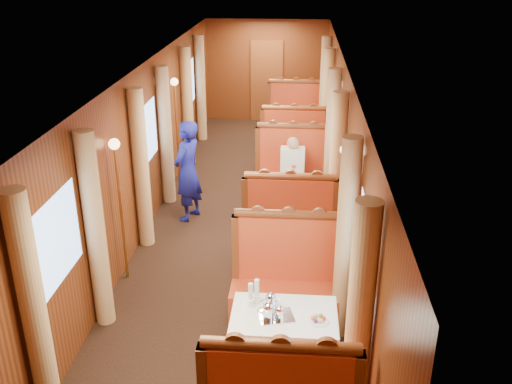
# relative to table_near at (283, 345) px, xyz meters

# --- Properties ---
(floor) EXTENTS (3.00, 12.00, 0.01)m
(floor) POSITION_rel_table_near_xyz_m (-0.75, 3.50, -0.38)
(floor) COLOR black
(floor) RESTS_ON ground
(ceiling) EXTENTS (3.00, 12.00, 0.01)m
(ceiling) POSITION_rel_table_near_xyz_m (-0.75, 3.50, 2.12)
(ceiling) COLOR silver
(ceiling) RESTS_ON wall_left
(wall_far) EXTENTS (3.00, 0.01, 2.50)m
(wall_far) POSITION_rel_table_near_xyz_m (-0.75, 9.50, 0.88)
(wall_far) COLOR brown
(wall_far) RESTS_ON floor
(wall_left) EXTENTS (0.01, 12.00, 2.50)m
(wall_left) POSITION_rel_table_near_xyz_m (-2.25, 3.50, 0.88)
(wall_left) COLOR brown
(wall_left) RESTS_ON floor
(wall_right) EXTENTS (0.01, 12.00, 2.50)m
(wall_right) POSITION_rel_table_near_xyz_m (0.75, 3.50, 0.88)
(wall_right) COLOR brown
(wall_right) RESTS_ON floor
(doorway_far) EXTENTS (0.80, 0.04, 2.00)m
(doorway_far) POSITION_rel_table_near_xyz_m (-0.75, 9.47, 0.62)
(doorway_far) COLOR brown
(doorway_far) RESTS_ON floor
(table_near) EXTENTS (1.05, 0.72, 0.75)m
(table_near) POSITION_rel_table_near_xyz_m (0.00, 0.00, 0.00)
(table_near) COLOR white
(table_near) RESTS_ON floor
(banquette_near_aft) EXTENTS (1.30, 0.55, 1.34)m
(banquette_near_aft) POSITION_rel_table_near_xyz_m (0.00, 1.01, 0.05)
(banquette_near_aft) COLOR #B31C13
(banquette_near_aft) RESTS_ON floor
(table_mid) EXTENTS (1.05, 0.72, 0.75)m
(table_mid) POSITION_rel_table_near_xyz_m (0.00, 3.50, 0.00)
(table_mid) COLOR white
(table_mid) RESTS_ON floor
(banquette_mid_fwd) EXTENTS (1.30, 0.55, 1.34)m
(banquette_mid_fwd) POSITION_rel_table_near_xyz_m (0.00, 2.49, 0.05)
(banquette_mid_fwd) COLOR #B31C13
(banquette_mid_fwd) RESTS_ON floor
(banquette_mid_aft) EXTENTS (1.30, 0.55, 1.34)m
(banquette_mid_aft) POSITION_rel_table_near_xyz_m (0.00, 4.51, 0.05)
(banquette_mid_aft) COLOR #B31C13
(banquette_mid_aft) RESTS_ON floor
(table_far) EXTENTS (1.05, 0.72, 0.75)m
(table_far) POSITION_rel_table_near_xyz_m (0.00, 7.00, 0.00)
(table_far) COLOR white
(table_far) RESTS_ON floor
(banquette_far_fwd) EXTENTS (1.30, 0.55, 1.34)m
(banquette_far_fwd) POSITION_rel_table_near_xyz_m (0.00, 5.99, 0.05)
(banquette_far_fwd) COLOR #B31C13
(banquette_far_fwd) RESTS_ON floor
(banquette_far_aft) EXTENTS (1.30, 0.55, 1.34)m
(banquette_far_aft) POSITION_rel_table_near_xyz_m (0.00, 8.01, 0.05)
(banquette_far_aft) COLOR #B31C13
(banquette_far_aft) RESTS_ON floor
(tea_tray) EXTENTS (0.39, 0.34, 0.01)m
(tea_tray) POSITION_rel_table_near_xyz_m (-0.08, -0.05, 0.38)
(tea_tray) COLOR silver
(tea_tray) RESTS_ON table_near
(teapot_left) EXTENTS (0.21, 0.17, 0.15)m
(teapot_left) POSITION_rel_table_near_xyz_m (-0.15, -0.10, 0.45)
(teapot_left) COLOR silver
(teapot_left) RESTS_ON tea_tray
(teapot_right) EXTENTS (0.17, 0.14, 0.12)m
(teapot_right) POSITION_rel_table_near_xyz_m (-0.04, -0.10, 0.43)
(teapot_right) COLOR silver
(teapot_right) RESTS_ON tea_tray
(teapot_back) EXTENTS (0.19, 0.16, 0.14)m
(teapot_back) POSITION_rel_table_near_xyz_m (-0.14, 0.09, 0.44)
(teapot_back) COLOR silver
(teapot_back) RESTS_ON tea_tray
(fruit_plate) EXTENTS (0.21, 0.21, 0.05)m
(fruit_plate) POSITION_rel_table_near_xyz_m (0.33, -0.09, 0.39)
(fruit_plate) COLOR white
(fruit_plate) RESTS_ON table_near
(cup_inboard) EXTENTS (0.08, 0.08, 0.26)m
(cup_inboard) POSITION_rel_table_near_xyz_m (-0.34, 0.11, 0.48)
(cup_inboard) COLOR white
(cup_inboard) RESTS_ON table_near
(cup_outboard) EXTENTS (0.08, 0.08, 0.26)m
(cup_outboard) POSITION_rel_table_near_xyz_m (-0.29, 0.19, 0.48)
(cup_outboard) COLOR white
(cup_outboard) RESTS_ON table_near
(rose_vase_mid) EXTENTS (0.06, 0.06, 0.36)m
(rose_vase_mid) POSITION_rel_table_near_xyz_m (0.03, 3.53, 0.55)
(rose_vase_mid) COLOR silver
(rose_vase_mid) RESTS_ON table_mid
(rose_vase_far) EXTENTS (0.06, 0.06, 0.36)m
(rose_vase_far) POSITION_rel_table_near_xyz_m (0.02, 7.02, 0.55)
(rose_vase_far) COLOR silver
(rose_vase_far) RESTS_ON table_far
(window_left_near) EXTENTS (0.01, 1.20, 0.90)m
(window_left_near) POSITION_rel_table_near_xyz_m (-2.24, 0.00, 1.07)
(window_left_near) COLOR #82ADE2
(window_left_near) RESTS_ON wall_left
(curtain_left_near_a) EXTENTS (0.22, 0.22, 2.35)m
(curtain_left_near_a) POSITION_rel_table_near_xyz_m (-2.13, -0.78, 0.80)
(curtain_left_near_a) COLOR tan
(curtain_left_near_a) RESTS_ON floor
(curtain_left_near_b) EXTENTS (0.22, 0.22, 2.35)m
(curtain_left_near_b) POSITION_rel_table_near_xyz_m (-2.13, 0.78, 0.80)
(curtain_left_near_b) COLOR tan
(curtain_left_near_b) RESTS_ON floor
(window_right_near) EXTENTS (0.01, 1.20, 0.90)m
(window_right_near) POSITION_rel_table_near_xyz_m (0.74, 0.00, 1.07)
(window_right_near) COLOR #82ADE2
(window_right_near) RESTS_ON wall_right
(curtain_right_near_a) EXTENTS (0.22, 0.22, 2.35)m
(curtain_right_near_a) POSITION_rel_table_near_xyz_m (0.63, -0.78, 0.80)
(curtain_right_near_a) COLOR tan
(curtain_right_near_a) RESTS_ON floor
(curtain_right_near_b) EXTENTS (0.22, 0.22, 2.35)m
(curtain_right_near_b) POSITION_rel_table_near_xyz_m (0.63, 0.78, 0.80)
(curtain_right_near_b) COLOR tan
(curtain_right_near_b) RESTS_ON floor
(window_left_mid) EXTENTS (0.01, 1.20, 0.90)m
(window_left_mid) POSITION_rel_table_near_xyz_m (-2.24, 3.50, 1.07)
(window_left_mid) COLOR #82ADE2
(window_left_mid) RESTS_ON wall_left
(curtain_left_mid_a) EXTENTS (0.22, 0.22, 2.35)m
(curtain_left_mid_a) POSITION_rel_table_near_xyz_m (-2.13, 2.72, 0.80)
(curtain_left_mid_a) COLOR tan
(curtain_left_mid_a) RESTS_ON floor
(curtain_left_mid_b) EXTENTS (0.22, 0.22, 2.35)m
(curtain_left_mid_b) POSITION_rel_table_near_xyz_m (-2.13, 4.28, 0.80)
(curtain_left_mid_b) COLOR tan
(curtain_left_mid_b) RESTS_ON floor
(window_right_mid) EXTENTS (0.01, 1.20, 0.90)m
(window_right_mid) POSITION_rel_table_near_xyz_m (0.74, 3.50, 1.07)
(window_right_mid) COLOR #82ADE2
(window_right_mid) RESTS_ON wall_right
(curtain_right_mid_a) EXTENTS (0.22, 0.22, 2.35)m
(curtain_right_mid_a) POSITION_rel_table_near_xyz_m (0.63, 2.72, 0.80)
(curtain_right_mid_a) COLOR tan
(curtain_right_mid_a) RESTS_ON floor
(curtain_right_mid_b) EXTENTS (0.22, 0.22, 2.35)m
(curtain_right_mid_b) POSITION_rel_table_near_xyz_m (0.63, 4.28, 0.80)
(curtain_right_mid_b) COLOR tan
(curtain_right_mid_b) RESTS_ON floor
(window_left_far) EXTENTS (0.01, 1.20, 0.90)m
(window_left_far) POSITION_rel_table_near_xyz_m (-2.24, 7.00, 1.07)
(window_left_far) COLOR #82ADE2
(window_left_far) RESTS_ON wall_left
(curtain_left_far_a) EXTENTS (0.22, 0.22, 2.35)m
(curtain_left_far_a) POSITION_rel_table_near_xyz_m (-2.13, 6.22, 0.80)
(curtain_left_far_a) COLOR tan
(curtain_left_far_a) RESTS_ON floor
(curtain_left_far_b) EXTENTS (0.22, 0.22, 2.35)m
(curtain_left_far_b) POSITION_rel_table_near_xyz_m (-2.13, 7.78, 0.80)
(curtain_left_far_b) COLOR tan
(curtain_left_far_b) RESTS_ON floor
(window_right_far) EXTENTS (0.01, 1.20, 0.90)m
(window_right_far) POSITION_rel_table_near_xyz_m (0.74, 7.00, 1.07)
(window_right_far) COLOR #82ADE2
(window_right_far) RESTS_ON wall_right
(curtain_right_far_a) EXTENTS (0.22, 0.22, 2.35)m
(curtain_right_far_a) POSITION_rel_table_near_xyz_m (0.63, 6.22, 0.80)
(curtain_right_far_a) COLOR tan
(curtain_right_far_a) RESTS_ON floor
(curtain_right_far_b) EXTENTS (0.22, 0.22, 2.35)m
(curtain_right_far_b) POSITION_rel_table_near_xyz_m (0.63, 7.78, 0.80)
(curtain_right_far_b) COLOR tan
(curtain_right_far_b) RESTS_ON floor
(sconce_left_fore) EXTENTS (0.14, 0.14, 1.95)m
(sconce_left_fore) POSITION_rel_table_near_xyz_m (-2.15, 1.75, 1.01)
(sconce_left_fore) COLOR #BF8C3F
(sconce_left_fore) RESTS_ON floor
(sconce_right_fore) EXTENTS (0.14, 0.14, 1.95)m
(sconce_right_fore) POSITION_rel_table_near_xyz_m (0.65, 1.75, 1.01)
(sconce_right_fore) COLOR #BF8C3F
(sconce_right_fore) RESTS_ON floor
(sconce_left_aft) EXTENTS (0.14, 0.14, 1.95)m
(sconce_left_aft) POSITION_rel_table_near_xyz_m (-2.15, 5.25, 1.01)
(sconce_left_aft) COLOR #BF8C3F
(sconce_left_aft) RESTS_ON floor
(sconce_right_aft) EXTENTS (0.14, 0.14, 1.95)m
(sconce_right_aft) POSITION_rel_table_near_xyz_m (0.65, 5.25, 1.01)
(sconce_right_aft) COLOR #BF8C3F
(sconce_right_aft) RESTS_ON floor
(steward) EXTENTS (0.58, 0.70, 1.64)m
(steward) POSITION_rel_table_near_xyz_m (-1.65, 3.61, 0.45)
(steward) COLOR navy
(steward) RESTS_ON floor
(passenger) EXTENTS (0.40, 0.44, 0.76)m
(passenger) POSITION_rel_table_near_xyz_m (-0.00, 4.25, 0.37)
(passenger) COLOR beige
(passenger) RESTS_ON banquette_mid_aft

